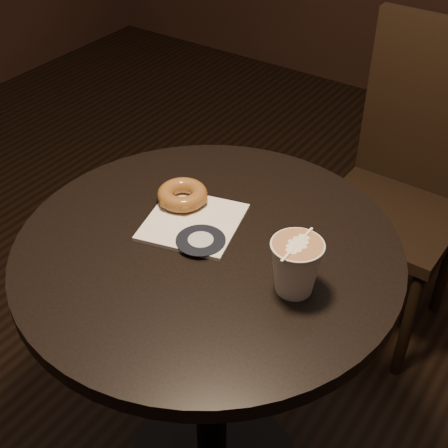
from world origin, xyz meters
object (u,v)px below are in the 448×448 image
object	(u,v)px
doughnut	(182,195)
cafe_table	(209,322)
latte_cup	(296,267)
chair	(408,171)
pastry_bag	(193,222)

from	to	relation	value
doughnut	cafe_table	bearing A→B (deg)	-33.09
latte_cup	doughnut	bearing A→B (deg)	164.03
chair	cafe_table	bearing A→B (deg)	-96.53
cafe_table	pastry_bag	size ratio (longest dim) A/B	4.46
chair	latte_cup	distance (m)	0.87
chair	pastry_bag	world-z (taller)	chair
chair	pastry_bag	distance (m)	0.82
cafe_table	latte_cup	size ratio (longest dim) A/B	7.79
pastry_bag	doughnut	world-z (taller)	doughnut
cafe_table	pastry_bag	xyz separation A→B (m)	(-0.06, 0.03, 0.20)
doughnut	latte_cup	distance (m)	0.31
pastry_bag	doughnut	size ratio (longest dim) A/B	1.73
chair	doughnut	world-z (taller)	chair
pastry_bag	latte_cup	size ratio (longest dim) A/B	1.75
chair	latte_cup	bearing A→B (deg)	-83.69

